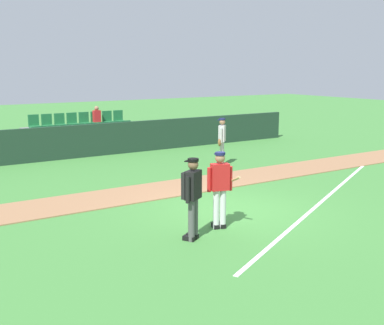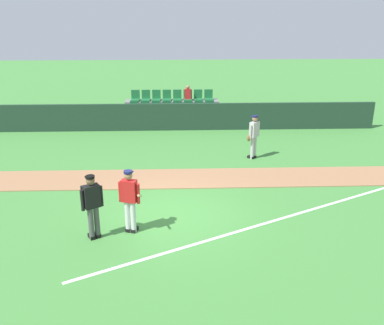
{
  "view_description": "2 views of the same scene",
  "coord_description": "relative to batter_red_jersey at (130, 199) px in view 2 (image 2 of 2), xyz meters",
  "views": [
    {
      "loc": [
        -7.23,
        -9.53,
        3.6
      ],
      "look_at": [
        0.1,
        1.95,
        0.91
      ],
      "focal_mm": 45.34,
      "sensor_mm": 36.0,
      "label": 1
    },
    {
      "loc": [
        0.21,
        -11.19,
        5.65
      ],
      "look_at": [
        0.69,
        1.52,
        1.05
      ],
      "focal_mm": 39.84,
      "sensor_mm": 36.0,
      "label": 2
    }
  ],
  "objects": [
    {
      "name": "batter_red_jersey",
      "position": [
        0.0,
        0.0,
        0.0
      ],
      "size": [
        0.58,
        0.8,
        1.76
      ],
      "color": "silver",
      "rests_on": "ground"
    },
    {
      "name": "stadium_bleachers",
      "position": [
        1.04,
        11.62,
        -0.48
      ],
      "size": [
        5.0,
        2.1,
        1.9
      ],
      "color": "slate",
      "rests_on": "ground"
    },
    {
      "name": "foul_line_chalk",
      "position": [
        4.04,
        0.49,
        -0.96
      ],
      "size": [
        10.7,
        5.61,
        0.01
      ],
      "primitive_type": "cube",
      "rotation": [
        0.0,
        0.0,
        0.48
      ],
      "color": "white",
      "rests_on": "ground"
    },
    {
      "name": "ground_plane",
      "position": [
        1.04,
        0.99,
        -0.97
      ],
      "size": [
        80.0,
        80.0,
        0.0
      ],
      "primitive_type": "plane",
      "color": "#42843A"
    },
    {
      "name": "umpire_home_plate",
      "position": [
        -0.93,
        -0.29,
        0.03
      ],
      "size": [
        0.54,
        0.46,
        1.76
      ],
      "color": "#4C4C4C",
      "rests_on": "ground"
    },
    {
      "name": "runner_grey_jersey",
      "position": [
        4.29,
        5.82,
        -0.01
      ],
      "size": [
        0.56,
        0.5,
        1.76
      ],
      "color": "#B2B2B2",
      "rests_on": "ground"
    },
    {
      "name": "infield_dirt_path",
      "position": [
        1.04,
        3.74,
        -0.95
      ],
      "size": [
        28.0,
        1.82,
        0.03
      ],
      "primitive_type": "cube",
      "color": "#9E704C",
      "rests_on": "ground"
    },
    {
      "name": "dugout_fence",
      "position": [
        1.04,
        10.17,
        -0.3
      ],
      "size": [
        20.0,
        0.16,
        1.33
      ],
      "primitive_type": "cube",
      "color": "#1E3828",
      "rests_on": "ground"
    }
  ]
}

